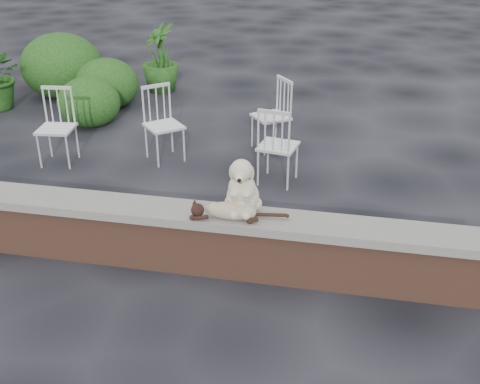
% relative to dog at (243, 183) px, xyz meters
% --- Properties ---
extents(ground, '(60.00, 60.00, 0.00)m').
position_rel_dog_xyz_m(ground, '(-0.74, -0.08, -0.85)').
color(ground, black).
rests_on(ground, ground).
extents(brick_wall, '(6.00, 0.30, 0.50)m').
position_rel_dog_xyz_m(brick_wall, '(-0.74, -0.08, -0.60)').
color(brick_wall, brown).
rests_on(brick_wall, ground).
extents(capstone, '(6.20, 0.40, 0.08)m').
position_rel_dog_xyz_m(capstone, '(-0.74, -0.08, -0.31)').
color(capstone, slate).
rests_on(capstone, brick_wall).
extents(dog, '(0.39, 0.49, 0.54)m').
position_rel_dog_xyz_m(dog, '(0.00, 0.00, 0.00)').
color(dog, beige).
rests_on(dog, capstone).
extents(cat, '(1.00, 0.31, 0.17)m').
position_rel_dog_xyz_m(cat, '(-0.08, -0.15, -0.19)').
color(cat, '#BFAE88').
rests_on(cat, capstone).
extents(chair_a, '(0.79, 0.79, 0.94)m').
position_rel_dog_xyz_m(chair_a, '(-1.45, 2.23, -0.38)').
color(chair_a, white).
rests_on(chair_a, ground).
extents(chair_b, '(0.62, 0.62, 0.94)m').
position_rel_dog_xyz_m(chair_b, '(-2.73, 1.86, -0.38)').
color(chair_b, white).
rests_on(chair_b, ground).
extents(chair_c, '(0.64, 0.64, 0.94)m').
position_rel_dog_xyz_m(chair_c, '(0.05, 1.85, -0.38)').
color(chair_c, white).
rests_on(chair_c, ground).
extents(chair_d, '(0.78, 0.78, 0.94)m').
position_rel_dog_xyz_m(chair_d, '(-0.19, 2.84, -0.38)').
color(chair_d, white).
rests_on(chair_d, ground).
extents(potted_plant_b, '(0.90, 0.90, 1.15)m').
position_rel_dog_xyz_m(potted_plant_b, '(-2.44, 5.08, -0.28)').
color(potted_plant_b, '#173F12').
rests_on(potted_plant_b, ground).
extents(shrubbery, '(2.19, 2.33, 1.09)m').
position_rel_dog_xyz_m(shrubbery, '(-3.57, 4.22, -0.42)').
color(shrubbery, '#173F12').
rests_on(shrubbery, ground).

